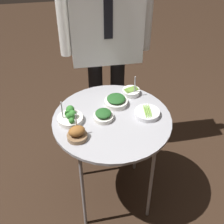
{
  "coord_description": "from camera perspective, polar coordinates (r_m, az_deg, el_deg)",
  "views": [
    {
      "loc": [
        -0.22,
        -1.36,
        1.87
      ],
      "look_at": [
        0.0,
        0.0,
        0.75
      ],
      "focal_mm": 50.0,
      "sensor_mm": 36.0,
      "label": 1
    }
  ],
  "objects": [
    {
      "name": "ground_plane",
      "position": [
        2.32,
        0.0,
        -14.6
      ],
      "size": [
        8.0,
        8.0,
        0.0
      ],
      "primitive_type": "plane",
      "color": "black"
    },
    {
      "name": "bowl_broccoli_back_left",
      "position": [
        1.78,
        -7.64,
        -0.93
      ],
      "size": [
        0.15,
        0.15,
        0.14
      ],
      "color": "silver",
      "rests_on": "serving_cart"
    },
    {
      "name": "waiter_figure",
      "position": [
        2.07,
        -1.15,
        15.45
      ],
      "size": [
        0.61,
        0.23,
        1.64
      ],
      "color": "black",
      "rests_on": "ground_plane"
    },
    {
      "name": "bowl_asparagus_mid_right",
      "position": [
        1.83,
        6.44,
        -0.18
      ],
      "size": [
        0.15,
        0.15,
        0.04
      ],
      "color": "silver",
      "rests_on": "serving_cart"
    },
    {
      "name": "bowl_asparagus_back_right",
      "position": [
        1.99,
        3.53,
        3.75
      ],
      "size": [
        0.11,
        0.11,
        0.15
      ],
      "color": "white",
      "rests_on": "serving_cart"
    },
    {
      "name": "bowl_spinach_center",
      "position": [
        1.78,
        -1.59,
        -0.63
      ],
      "size": [
        0.12,
        0.12,
        0.06
      ],
      "color": "silver",
      "rests_on": "serving_cart"
    },
    {
      "name": "bowl_spinach_front_center",
      "position": [
        1.89,
        0.76,
        2.02
      ],
      "size": [
        0.14,
        0.14,
        0.06
      ],
      "color": "silver",
      "rests_on": "serving_cart"
    },
    {
      "name": "bowl_roast_far_rim",
      "position": [
        1.67,
        -6.42,
        -3.95
      ],
      "size": [
        0.11,
        0.11,
        0.14
      ],
      "color": "brown",
      "rests_on": "serving_cart"
    },
    {
      "name": "serving_cart",
      "position": [
        1.83,
        0.0,
        -2.4
      ],
      "size": [
        0.69,
        0.69,
        0.7
      ],
      "color": "#939399",
      "rests_on": "ground_plane"
    }
  ]
}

